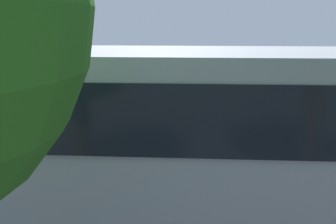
# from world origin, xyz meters

# --- Properties ---
(ground_plane) EXTENTS (80.00, 80.00, 0.00)m
(ground_plane) POSITION_xyz_m (0.00, 0.00, 0.00)
(ground_plane) COLOR #38383D
(tour_bus) EXTENTS (11.43, 2.96, 3.25)m
(tour_bus) POSITION_xyz_m (0.38, 5.00, 1.65)
(tour_bus) COLOR #B7BABF
(tour_bus) RESTS_ON ground_plane
(spectator_far_left) EXTENTS (0.57, 0.38, 1.67)m
(spectator_far_left) POSITION_xyz_m (-0.86, 2.24, 0.99)
(spectator_far_left) COLOR #473823
(spectator_far_left) RESTS_ON ground_plane
(spectator_left) EXTENTS (0.57, 0.38, 1.73)m
(spectator_left) POSITION_xyz_m (0.22, 2.40, 1.03)
(spectator_left) COLOR black
(spectator_left) RESTS_ON ground_plane
(spectator_centre) EXTENTS (0.58, 0.36, 1.78)m
(spectator_centre) POSITION_xyz_m (1.29, 2.46, 1.07)
(spectator_centre) COLOR black
(spectator_centre) RESTS_ON ground_plane
(parked_motorcycle_silver) EXTENTS (2.05, 0.58, 0.99)m
(parked_motorcycle_silver) POSITION_xyz_m (2.44, 3.03, 0.48)
(parked_motorcycle_silver) COLOR black
(parked_motorcycle_silver) RESTS_ON ground_plane
(stunt_motorcycle) EXTENTS (1.94, 0.98, 1.23)m
(stunt_motorcycle) POSITION_xyz_m (3.25, -3.42, 0.61)
(stunt_motorcycle) COLOR black
(stunt_motorcycle) RESTS_ON ground_plane
(traffic_cone) EXTENTS (0.34, 0.34, 0.63)m
(traffic_cone) POSITION_xyz_m (1.55, -2.35, 0.30)
(traffic_cone) COLOR orange
(traffic_cone) RESTS_ON ground_plane
(bay_line_a) EXTENTS (0.29, 4.92, 0.01)m
(bay_line_a) POSITION_xyz_m (-2.43, -1.47, 0.00)
(bay_line_a) COLOR white
(bay_line_a) RESTS_ON ground_plane
(bay_line_b) EXTENTS (0.28, 4.57, 0.01)m
(bay_line_b) POSITION_xyz_m (0.30, -1.47, 0.00)
(bay_line_b) COLOR white
(bay_line_b) RESTS_ON ground_plane
(bay_line_c) EXTENTS (0.25, 3.82, 0.01)m
(bay_line_c) POSITION_xyz_m (3.03, -1.47, 0.00)
(bay_line_c) COLOR white
(bay_line_c) RESTS_ON ground_plane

